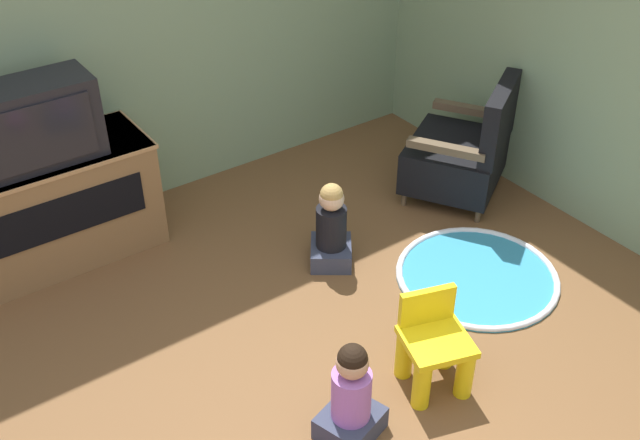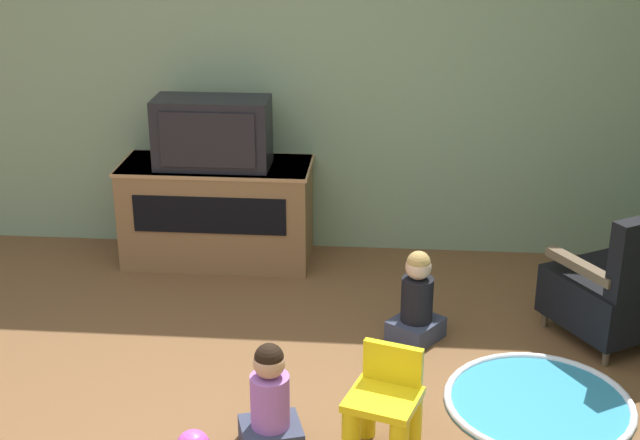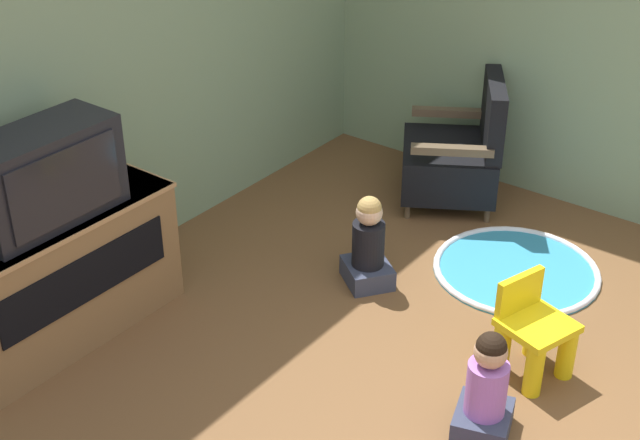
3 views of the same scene
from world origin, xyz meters
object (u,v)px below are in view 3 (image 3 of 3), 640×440
television (42,176)px  yellow_kid_chair (533,335)px  tv_cabinet (53,273)px  black_armchair (457,155)px  child_watching_center (486,391)px  child_watching_left (368,246)px

television → yellow_kid_chair: size_ratio=1.50×
tv_cabinet → black_armchair: (2.46, -0.90, -0.03)m
child_watching_center → child_watching_left: bearing=40.4°
yellow_kid_chair → child_watching_center: (-0.51, -0.02, 0.02)m
television → yellow_kid_chair: (1.15, -2.01, -0.70)m
television → black_armchair: 2.67m
television → yellow_kid_chair: 2.42m
tv_cabinet → child_watching_left: tv_cabinet is taller
tv_cabinet → yellow_kid_chair: (1.15, -2.06, -0.14)m
child_watching_center → tv_cabinet: bearing=89.6°
black_armchair → yellow_kid_chair: (-1.31, -1.16, -0.11)m
black_armchair → tv_cabinet: bearing=-51.3°
television → child_watching_center: bearing=-72.6°
tv_cabinet → black_armchair: bearing=-20.1°
yellow_kid_chair → black_armchair: bearing=59.2°
television → black_armchair: (2.46, -0.85, -0.59)m
television → child_watching_left: 1.76m
tv_cabinet → television: television is taller
tv_cabinet → yellow_kid_chair: 2.36m
television → black_armchair: television is taller
yellow_kid_chair → child_watching_left: (0.17, 1.06, 0.02)m
tv_cabinet → child_watching_center: bearing=-73.0°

